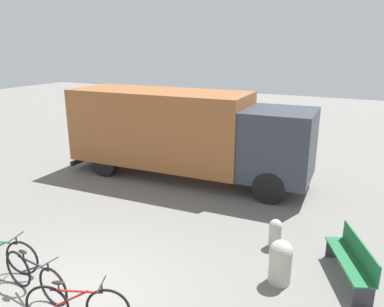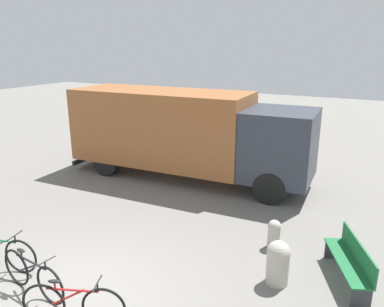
% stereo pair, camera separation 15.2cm
% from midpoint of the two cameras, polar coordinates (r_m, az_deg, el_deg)
% --- Properties ---
extents(ground_plane, '(60.00, 60.00, 0.00)m').
position_cam_midpoint_polar(ground_plane, '(7.55, -18.38, -20.75)').
color(ground_plane, slate).
extents(delivery_truck, '(8.35, 2.54, 2.95)m').
position_cam_midpoint_polar(delivery_truck, '(12.57, -0.86, 3.47)').
color(delivery_truck, '#99592D').
rests_on(delivery_truck, ground).
extents(park_bench, '(1.06, 1.77, 0.86)m').
position_cam_midpoint_polar(park_bench, '(8.08, 23.59, -14.67)').
color(park_bench, '#1E6638').
rests_on(park_bench, ground).
extents(bicycle_middle, '(1.75, 0.44, 0.84)m').
position_cam_midpoint_polar(bicycle_middle, '(7.73, -22.58, -16.73)').
color(bicycle_middle, black).
rests_on(bicycle_middle, ground).
extents(bicycle_far, '(1.65, 0.71, 0.84)m').
position_cam_midpoint_polar(bicycle_far, '(6.79, -17.00, -21.16)').
color(bicycle_far, black).
rests_on(bicycle_far, ground).
extents(bollard_near_bench, '(0.45, 0.45, 0.88)m').
position_cam_midpoint_polar(bollard_near_bench, '(7.62, 13.55, -15.66)').
color(bollard_near_bench, '#B2AD9E').
rests_on(bollard_near_bench, ground).
extents(bollard_far_bench, '(0.29, 0.29, 0.66)m').
position_cam_midpoint_polar(bollard_far_bench, '(8.83, 12.89, -11.69)').
color(bollard_far_bench, '#B2AD9E').
rests_on(bollard_far_bench, ground).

